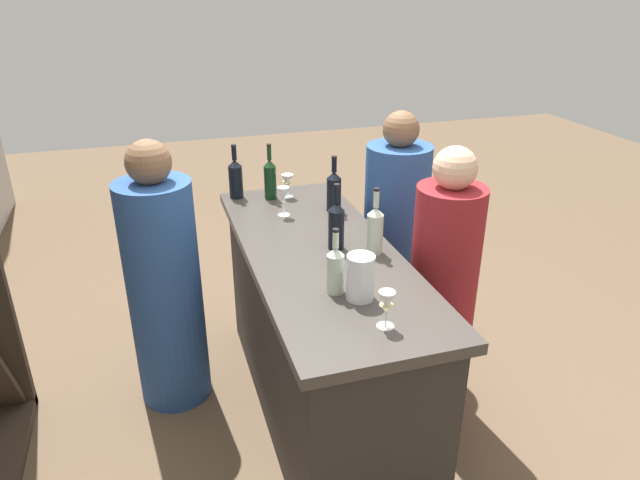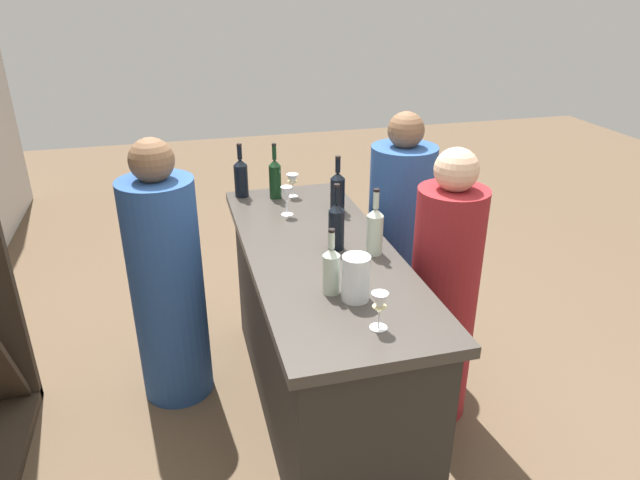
% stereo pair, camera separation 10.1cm
% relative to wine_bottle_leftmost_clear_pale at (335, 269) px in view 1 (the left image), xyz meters
% --- Properties ---
extents(ground_plane, '(12.00, 12.00, 0.00)m').
position_rel_wine_bottle_leftmost_clear_pale_xyz_m(ground_plane, '(0.41, -0.06, -1.09)').
color(ground_plane, brown).
extents(bar_counter, '(1.87, 0.71, 0.98)m').
position_rel_wine_bottle_leftmost_clear_pale_xyz_m(bar_counter, '(0.41, -0.06, -0.59)').
color(bar_counter, '#2A2723').
rests_on(bar_counter, ground).
extents(wine_bottle_leftmost_clear_pale, '(0.07, 0.07, 0.29)m').
position_rel_wine_bottle_leftmost_clear_pale_xyz_m(wine_bottle_leftmost_clear_pale, '(0.00, 0.00, 0.00)').
color(wine_bottle_leftmost_clear_pale, '#B7C6B2').
rests_on(wine_bottle_leftmost_clear_pale, bar_counter).
extents(wine_bottle_second_left_clear_pale, '(0.08, 0.08, 0.33)m').
position_rel_wine_bottle_leftmost_clear_pale_xyz_m(wine_bottle_second_left_clear_pale, '(0.31, -0.30, 0.01)').
color(wine_bottle_second_left_clear_pale, '#B7C6B2').
rests_on(wine_bottle_second_left_clear_pale, bar_counter).
extents(wine_bottle_center_near_black, '(0.08, 0.08, 0.33)m').
position_rel_wine_bottle_leftmost_clear_pale_xyz_m(wine_bottle_center_near_black, '(0.40, -0.14, 0.02)').
color(wine_bottle_center_near_black, black).
rests_on(wine_bottle_center_near_black, bar_counter).
extents(wine_bottle_second_right_near_black, '(0.08, 0.08, 0.32)m').
position_rel_wine_bottle_leftmost_clear_pale_xyz_m(wine_bottle_second_right_near_black, '(0.88, -0.29, 0.01)').
color(wine_bottle_second_right_near_black, black).
rests_on(wine_bottle_second_right_near_black, bar_counter).
extents(wine_bottle_rightmost_dark_green, '(0.07, 0.07, 0.33)m').
position_rel_wine_bottle_leftmost_clear_pale_xyz_m(wine_bottle_rightmost_dark_green, '(1.17, 0.01, 0.02)').
color(wine_bottle_rightmost_dark_green, black).
rests_on(wine_bottle_rightmost_dark_green, bar_counter).
extents(wine_bottle_far_right_near_black, '(0.08, 0.08, 0.32)m').
position_rel_wine_bottle_leftmost_clear_pale_xyz_m(wine_bottle_far_right_near_black, '(1.25, 0.20, 0.01)').
color(wine_bottle_far_right_near_black, black).
rests_on(wine_bottle_far_right_near_black, bar_counter).
extents(wine_glass_near_left, '(0.07, 0.07, 0.15)m').
position_rel_wine_bottle_leftmost_clear_pale_xyz_m(wine_glass_near_left, '(-0.31, -0.10, -0.01)').
color(wine_glass_near_left, white).
rests_on(wine_glass_near_left, bar_counter).
extents(wine_glass_near_center, '(0.07, 0.07, 0.14)m').
position_rel_wine_bottle_leftmost_clear_pale_xyz_m(wine_glass_near_center, '(1.17, -0.09, -0.01)').
color(wine_glass_near_center, white).
rests_on(wine_glass_near_center, bar_counter).
extents(wine_glass_near_right, '(0.07, 0.07, 0.17)m').
position_rel_wine_bottle_leftmost_clear_pale_xyz_m(wine_glass_near_right, '(0.89, 0.00, 0.01)').
color(wine_glass_near_right, white).
rests_on(wine_glass_near_right, bar_counter).
extents(water_pitcher, '(0.12, 0.12, 0.19)m').
position_rel_wine_bottle_leftmost_clear_pale_xyz_m(water_pitcher, '(-0.08, -0.08, -0.01)').
color(water_pitcher, silver).
rests_on(water_pitcher, bar_counter).
extents(person_left_guest, '(0.37, 0.37, 1.48)m').
position_rel_wine_bottle_leftmost_clear_pale_xyz_m(person_left_guest, '(0.27, -0.67, -0.40)').
color(person_left_guest, maroon).
rests_on(person_left_guest, ground).
extents(person_center_guest, '(0.50, 0.50, 1.52)m').
position_rel_wine_bottle_leftmost_clear_pale_xyz_m(person_center_guest, '(0.89, -0.68, -0.40)').
color(person_center_guest, '#284C8C').
rests_on(person_center_guest, ground).
extents(person_right_guest, '(0.41, 0.41, 1.49)m').
position_rel_wine_bottle_leftmost_clear_pale_xyz_m(person_right_guest, '(0.79, 0.69, -0.41)').
color(person_right_guest, '#284C8C').
rests_on(person_right_guest, ground).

